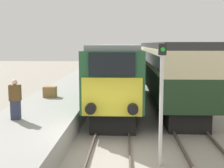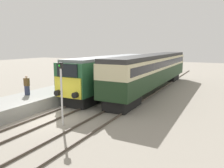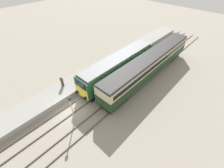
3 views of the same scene
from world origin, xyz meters
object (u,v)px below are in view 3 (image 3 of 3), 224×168
object	(u,v)px
locomotive	(118,66)
person_on_platform	(62,81)
luggage_crate	(91,69)
passenger_carriage	(150,64)
signal_post	(72,108)

from	to	relation	value
locomotive	person_on_platform	xyz separation A→B (m)	(-3.83, -7.84, -0.45)
person_on_platform	luggage_crate	xyz separation A→B (m)	(0.08, 5.29, -0.50)
passenger_carriage	signal_post	bearing A→B (deg)	-97.11
locomotive	luggage_crate	bearing A→B (deg)	-145.84
passenger_carriage	luggage_crate	size ratio (longest dim) A/B	29.88
passenger_carriage	signal_post	size ratio (longest dim) A/B	5.28
passenger_carriage	person_on_platform	world-z (taller)	passenger_carriage
signal_post	passenger_carriage	bearing A→B (deg)	82.89
locomotive	signal_post	xyz separation A→B (m)	(1.70, -10.01, 0.17)
signal_post	luggage_crate	xyz separation A→B (m)	(-5.45, 7.47, -1.11)
person_on_platform	luggage_crate	world-z (taller)	person_on_platform
signal_post	luggage_crate	size ratio (longest dim) A/B	5.66
passenger_carriage	person_on_platform	bearing A→B (deg)	-122.25
locomotive	luggage_crate	size ratio (longest dim) A/B	21.55
person_on_platform	passenger_carriage	bearing A→B (deg)	57.75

